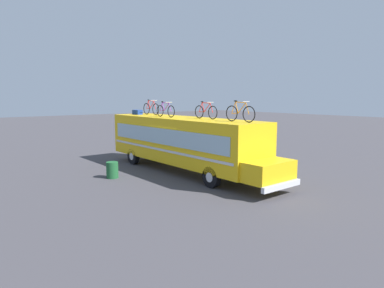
{
  "coord_description": "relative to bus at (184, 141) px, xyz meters",
  "views": [
    {
      "loc": [
        14.8,
        -11.31,
        4.06
      ],
      "look_at": [
        0.92,
        0.0,
        1.58
      ],
      "focal_mm": 32.39,
      "sensor_mm": 36.0,
      "label": 1
    }
  ],
  "objects": [
    {
      "name": "rooftop_bicycle_1",
      "position": [
        -3.81,
        0.38,
        1.61
      ],
      "size": [
        1.77,
        0.44,
        0.94
      ],
      "color": "black",
      "rests_on": "bus"
    },
    {
      "name": "rooftop_bicycle_2",
      "position": [
        -1.26,
        -0.31,
        1.59
      ],
      "size": [
        1.72,
        0.44,
        0.86
      ],
      "color": "black",
      "rests_on": "bus"
    },
    {
      "name": "bus",
      "position": [
        0.0,
        0.0,
        0.0
      ],
      "size": [
        12.04,
        2.54,
        2.92
      ],
      "color": "yellow",
      "rests_on": "ground"
    },
    {
      "name": "ground_plane",
      "position": [
        -0.21,
        0.0,
        -1.7
      ],
      "size": [
        120.0,
        120.0,
        0.0
      ],
      "primitive_type": "plane",
      "color": "#423F44"
    },
    {
      "name": "luggage_bag_1",
      "position": [
        -4.51,
        -0.19,
        1.37
      ],
      "size": [
        0.7,
        0.35,
        0.29
      ],
      "primitive_type": "cube",
      "color": "#193899",
      "rests_on": "bus"
    },
    {
      "name": "trash_bin",
      "position": [
        -1.07,
        -3.7,
        -1.29
      ],
      "size": [
        0.59,
        0.59,
        0.81
      ],
      "primitive_type": "cylinder",
      "color": "#1E592D",
      "rests_on": "ground"
    },
    {
      "name": "rooftop_bicycle_4",
      "position": [
        3.92,
        0.15,
        1.62
      ],
      "size": [
        1.76,
        0.44,
        0.96
      ],
      "color": "black",
      "rests_on": "bus"
    },
    {
      "name": "rooftop_bicycle_3",
      "position": [
        1.35,
        0.37,
        1.59
      ],
      "size": [
        1.71,
        0.44,
        0.89
      ],
      "color": "black",
      "rests_on": "bus"
    }
  ]
}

